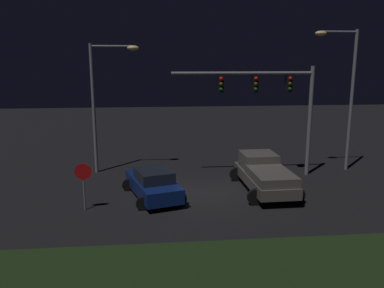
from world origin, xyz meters
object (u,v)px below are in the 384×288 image
(street_lamp_left, at_px, (103,92))
(street_lamp_right, at_px, (345,84))
(traffic_signal_gantry, at_px, (271,94))
(stop_sign, at_px, (83,178))
(pickup_truck, at_px, (264,172))
(car_sedan, at_px, (153,184))

(street_lamp_left, relative_size, street_lamp_right, 0.90)
(traffic_signal_gantry, relative_size, stop_sign, 3.73)
(pickup_truck, bearing_deg, street_lamp_right, -60.49)
(street_lamp_left, xyz_separation_m, street_lamp_right, (14.63, -0.92, 0.44))
(car_sedan, distance_m, traffic_signal_gantry, 8.68)
(pickup_truck, distance_m, car_sedan, 5.89)
(street_lamp_right, distance_m, stop_sign, 16.35)
(traffic_signal_gantry, bearing_deg, car_sedan, -154.50)
(car_sedan, bearing_deg, street_lamp_right, -86.87)
(traffic_signal_gantry, bearing_deg, stop_sign, -155.14)
(pickup_truck, height_order, street_lamp_right, street_lamp_right)
(car_sedan, relative_size, street_lamp_right, 0.55)
(car_sedan, xyz_separation_m, street_lamp_left, (-2.88, 5.07, 4.22))
(stop_sign, bearing_deg, street_lamp_right, 20.32)
(street_lamp_right, height_order, stop_sign, street_lamp_right)
(car_sedan, distance_m, street_lamp_left, 7.20)
(pickup_truck, xyz_separation_m, traffic_signal_gantry, (1.03, 2.65, 3.90))
(street_lamp_right, bearing_deg, stop_sign, -159.68)
(street_lamp_right, bearing_deg, car_sedan, -160.55)
(traffic_signal_gantry, xyz_separation_m, street_lamp_left, (-9.76, 1.79, 0.06))
(traffic_signal_gantry, xyz_separation_m, street_lamp_right, (4.87, 0.87, 0.50))
(car_sedan, distance_m, street_lamp_right, 13.30)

